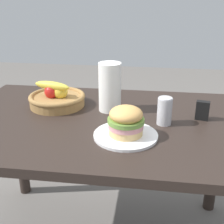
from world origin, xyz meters
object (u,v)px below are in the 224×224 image
at_px(paper_towel_roll, 110,87).
at_px(napkin_holder, 202,111).
at_px(sandwich, 126,121).
at_px(plate, 126,135).
at_px(soda_can, 165,111).
at_px(fruit_basket, 57,98).

distance_m(paper_towel_roll, napkin_holder, 0.45).
bearing_deg(napkin_holder, sandwich, -134.49).
relative_size(plate, napkin_holder, 2.96).
relative_size(soda_can, paper_towel_roll, 0.53).
relative_size(sandwich, paper_towel_roll, 0.63).
bearing_deg(napkin_holder, soda_can, -145.39).
height_order(plate, sandwich, sandwich).
height_order(fruit_basket, paper_towel_roll, paper_towel_roll).
distance_m(plate, soda_can, 0.22).
relative_size(sandwich, fruit_basket, 0.52).
bearing_deg(sandwich, soda_can, 43.10).
bearing_deg(fruit_basket, soda_can, -15.58).
xyz_separation_m(plate, paper_towel_roll, (-0.11, 0.28, 0.11)).
xyz_separation_m(fruit_basket, paper_towel_roll, (0.28, -0.02, 0.08)).
distance_m(plate, napkin_holder, 0.40).
relative_size(plate, paper_towel_roll, 1.11).
height_order(sandwich, fruit_basket, fruit_basket).
xyz_separation_m(soda_can, fruit_basket, (-0.55, 0.15, -0.02)).
bearing_deg(soda_can, paper_towel_roll, 153.69).
height_order(plate, napkin_holder, napkin_holder).
distance_m(plate, fruit_basket, 0.49).
height_order(fruit_basket, napkin_holder, fruit_basket).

